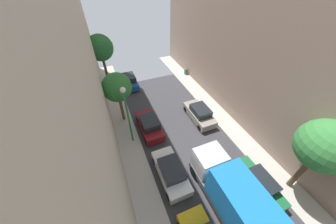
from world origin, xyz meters
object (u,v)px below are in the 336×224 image
delivery_truck (231,194)px  street_tree_1 (325,146)px  parked_car_left_4 (129,81)px  potted_plant_2 (108,91)px  parked_car_left_3 (149,125)px  parked_car_left_2 (171,172)px  lamp_post (127,109)px  street_tree_2 (117,88)px  potted_plant_0 (186,71)px  street_tree_0 (100,48)px  parked_car_right_2 (257,184)px  parked_car_right_3 (199,114)px

delivery_truck → street_tree_1: 6.09m
parked_car_left_4 → potted_plant_2: size_ratio=5.35×
parked_car_left_3 → potted_plant_2: size_ratio=5.35×
parked_car_left_2 → street_tree_1: street_tree_1 is taller
parked_car_left_3 → street_tree_1: street_tree_1 is taller
potted_plant_2 → lamp_post: lamp_post is taller
street_tree_2 → potted_plant_0: size_ratio=6.23×
potted_plant_2 → parked_car_left_4: bearing=22.2°
parked_car_left_4 → potted_plant_2: 3.18m
parked_car_left_2 → potted_plant_2: 13.48m
street_tree_2 → lamp_post: size_ratio=0.91×
delivery_truck → street_tree_1: street_tree_1 is taller
delivery_truck → potted_plant_0: (5.67, 17.45, -1.19)m
parked_car_left_2 → street_tree_1: size_ratio=0.67×
street_tree_0 → potted_plant_2: 5.32m
parked_car_left_2 → street_tree_0: (-2.53, 16.38, 4.06)m
parked_car_left_2 → parked_car_right_2: 6.31m
street_tree_1 → parked_car_left_2: bearing=153.1°
parked_car_left_3 → potted_plant_0: parked_car_left_3 is taller
parked_car_left_4 → street_tree_1: street_tree_1 is taller
street_tree_1 → street_tree_2: size_ratio=1.18×
potted_plant_2 → parked_car_right_2: bearing=-63.0°
parked_car_right_3 → potted_plant_2: parked_car_right_3 is taller
parked_car_right_3 → potted_plant_0: parked_car_right_3 is taller
street_tree_1 → potted_plant_0: (0.41, 18.08, -4.18)m
parked_car_left_4 → delivery_truck: bearing=-81.4°
parked_car_left_2 → delivery_truck: (2.70, -3.41, 1.07)m
street_tree_2 → parked_car_left_4: bearing=72.2°
delivery_truck → lamp_post: bearing=119.9°
street_tree_1 → potted_plant_2: 20.79m
parked_car_right_2 → parked_car_right_3: (0.00, 8.25, 0.00)m
potted_plant_0 → lamp_post: lamp_post is taller
lamp_post → street_tree_0: bearing=93.1°
parked_car_left_3 → delivery_truck: (2.70, -8.80, 1.07)m
parked_car_left_4 → lamp_post: 10.46m
parked_car_right_2 → lamp_post: lamp_post is taller
parked_car_right_2 → potted_plant_2: bearing=117.0°
parked_car_left_3 → parked_car_right_3: same height
delivery_truck → potted_plant_0: 18.39m
street_tree_0 → lamp_post: street_tree_0 is taller
parked_car_left_3 → parked_car_right_2: (5.40, -8.64, 0.00)m
parked_car_right_3 → potted_plant_2: bearing=135.6°
parked_car_left_4 → street_tree_0: 5.20m
parked_car_left_4 → potted_plant_0: size_ratio=4.90×
street_tree_1 → potted_plant_2: (-10.91, 17.20, -4.21)m
street_tree_0 → street_tree_2: 8.56m
parked_car_right_2 → parked_car_right_3: bearing=90.0°
parked_car_left_4 → street_tree_2: bearing=-107.8°
street_tree_2 → potted_plant_2: (-0.86, 5.30, -3.52)m
parked_car_left_2 → street_tree_0: 17.06m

